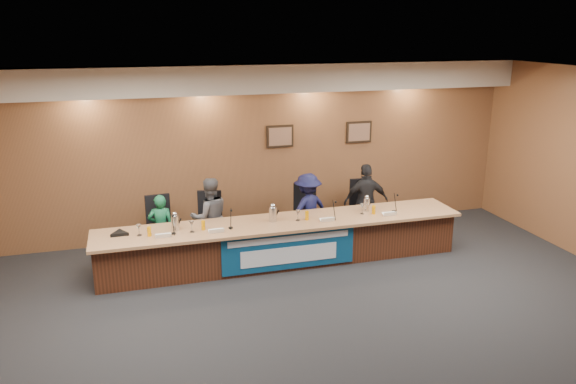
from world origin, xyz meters
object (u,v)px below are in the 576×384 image
office_chair_b (209,227)px  carafe_left (175,223)px  speakerphone (120,233)px  banner (289,250)px  panelist_a (161,228)px  panelist_c (308,210)px  office_chair_d (363,212)px  panelist_b (210,217)px  office_chair_a (161,232)px  carafe_right (366,205)px  carafe_mid (273,214)px  dais_body (282,243)px  panelist_d (366,202)px  office_chair_c (306,218)px

office_chair_b → carafe_left: (-0.64, -0.75, 0.39)m
office_chair_b → speakerphone: 1.67m
banner → panelist_a: size_ratio=1.89×
panelist_c → office_chair_d: 1.16m
panelist_a → carafe_left: size_ratio=4.72×
panelist_b → office_chair_b: size_ratio=2.89×
office_chair_a → carafe_right: bearing=-16.5°
panelist_a → panelist_b: (0.82, 0.00, 0.11)m
carafe_mid → speakerphone: 2.43m
dais_body → panelist_a: size_ratio=5.15×
dais_body → banner: banner is taller
panelist_c → office_chair_b: bearing=-22.4°
panelist_a → office_chair_a: panelist_a is taller
carafe_mid → speakerphone: size_ratio=0.76×
office_chair_a → office_chair_d: same height
banner → panelist_b: bearing=135.8°
banner → carafe_mid: bearing=111.9°
panelist_d → carafe_mid: size_ratio=5.89×
dais_body → office_chair_b: size_ratio=12.50×
dais_body → carafe_right: bearing=2.0°
office_chair_b → panelist_d: bearing=11.7°
office_chair_d → carafe_right: 0.85m
dais_body → office_chair_a: (-1.93, 0.76, 0.13)m
office_chair_a → carafe_left: carafe_left is taller
dais_body → carafe_right: size_ratio=25.53×
office_chair_c → banner: bearing=-106.9°
office_chair_d → carafe_left: (-3.54, -0.75, 0.39)m
panelist_d → carafe_right: panelist_d is taller
panelist_b → carafe_left: (-0.64, -0.65, 0.18)m
panelist_c → carafe_right: (0.87, -0.61, 0.20)m
office_chair_a → office_chair_b: same height
office_chair_c → panelist_d: bearing=7.4°
panelist_c → office_chair_b: panelist_c is taller
banner → carafe_mid: (-0.16, 0.40, 0.49)m
carafe_mid → office_chair_c: bearing=43.1°
panelist_b → office_chair_a: bearing=-12.4°
office_chair_d → office_chair_c: bearing=-174.7°
panelist_d → office_chair_c: panelist_d is taller
carafe_left → office_chair_a: bearing=103.9°
speakerphone → dais_body: bearing=-1.0°
dais_body → office_chair_b: 1.35m
panelist_a → panelist_d: panelist_d is taller
panelist_b → panelist_c: 1.77m
office_chair_b → office_chair_c: 1.77m
office_chair_c → speakerphone: (-3.25, -0.71, 0.30)m
office_chair_d → carafe_right: (-0.27, -0.71, 0.39)m
dais_body → office_chair_c: bearing=49.0°
banner → panelist_b: panelist_b is taller
banner → panelist_d: panelist_d is taller
office_chair_c → carafe_right: (0.87, -0.71, 0.39)m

